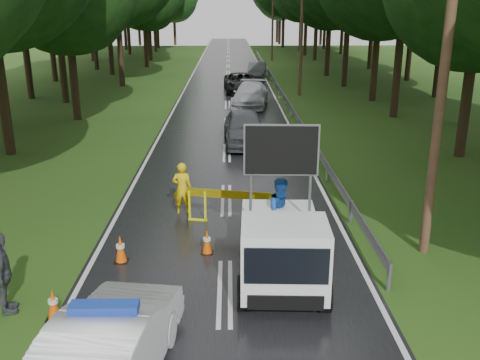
{
  "coord_description": "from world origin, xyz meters",
  "views": [
    {
      "loc": [
        0.13,
        -10.66,
        6.13
      ],
      "look_at": [
        0.42,
        4.18,
        1.3
      ],
      "focal_mm": 40.0,
      "sensor_mm": 36.0,
      "label": 1
    }
  ],
  "objects_px": {
    "work_truck": "(282,245)",
    "officer": "(182,188)",
    "queue_car_second": "(250,95)",
    "police_sedan": "(108,351)",
    "barrier": "(229,199)",
    "queue_car_third": "(241,83)",
    "civilian": "(282,213)",
    "queue_car_first": "(244,128)",
    "queue_car_fourth": "(257,70)"
  },
  "relations": [
    {
      "from": "work_truck",
      "to": "queue_car_fourth",
      "type": "relative_size",
      "value": 1.05
    },
    {
      "from": "queue_car_second",
      "to": "officer",
      "type": "bearing_deg",
      "value": -90.87
    },
    {
      "from": "officer",
      "to": "queue_car_second",
      "type": "xyz_separation_m",
      "value": [
        2.81,
        18.74,
        -0.08
      ]
    },
    {
      "from": "barrier",
      "to": "officer",
      "type": "relative_size",
      "value": 1.5
    },
    {
      "from": "work_truck",
      "to": "officer",
      "type": "distance_m",
      "value": 5.1
    },
    {
      "from": "barrier",
      "to": "queue_car_fourth",
      "type": "height_order",
      "value": "queue_car_fourth"
    },
    {
      "from": "police_sedan",
      "to": "barrier",
      "type": "xyz_separation_m",
      "value": [
        2.0,
        7.14,
        0.05
      ]
    },
    {
      "from": "queue_car_second",
      "to": "queue_car_fourth",
      "type": "distance_m",
      "value": 14.08
    },
    {
      "from": "police_sedan",
      "to": "civilian",
      "type": "bearing_deg",
      "value": -113.13
    },
    {
      "from": "police_sedan",
      "to": "civilian",
      "type": "distance_m",
      "value": 6.54
    },
    {
      "from": "police_sedan",
      "to": "queue_car_third",
      "type": "relative_size",
      "value": 0.9
    },
    {
      "from": "civilian",
      "to": "queue_car_fourth",
      "type": "distance_m",
      "value": 35.17
    },
    {
      "from": "work_truck",
      "to": "queue_car_first",
      "type": "relative_size",
      "value": 0.95
    },
    {
      "from": "barrier",
      "to": "queue_car_third",
      "type": "distance_m",
      "value": 25.59
    },
    {
      "from": "civilian",
      "to": "queue_car_second",
      "type": "height_order",
      "value": "civilian"
    },
    {
      "from": "civilian",
      "to": "work_truck",
      "type": "bearing_deg",
      "value": -120.56
    },
    {
      "from": "queue_car_first",
      "to": "queue_car_fourth",
      "type": "bearing_deg",
      "value": 84.0
    },
    {
      "from": "queue_car_first",
      "to": "queue_car_second",
      "type": "bearing_deg",
      "value": 84.49
    },
    {
      "from": "barrier",
      "to": "civilian",
      "type": "xyz_separation_m",
      "value": [
        1.39,
        -1.55,
        0.16
      ]
    },
    {
      "from": "queue_car_third",
      "to": "queue_car_fourth",
      "type": "distance_m",
      "value": 8.19
    },
    {
      "from": "police_sedan",
      "to": "civilian",
      "type": "xyz_separation_m",
      "value": [
        3.4,
        5.59,
        0.21
      ]
    },
    {
      "from": "barrier",
      "to": "officer",
      "type": "height_order",
      "value": "officer"
    },
    {
      "from": "officer",
      "to": "police_sedan",
      "type": "bearing_deg",
      "value": 86.85
    },
    {
      "from": "queue_car_fourth",
      "to": "barrier",
      "type": "bearing_deg",
      "value": -87.51
    },
    {
      "from": "civilian",
      "to": "queue_car_third",
      "type": "xyz_separation_m",
      "value": [
        -0.52,
        27.12,
        -0.24
      ]
    },
    {
      "from": "queue_car_first",
      "to": "queue_car_third",
      "type": "xyz_separation_m",
      "value": [
        0.17,
        16.0,
        -0.08
      ]
    },
    {
      "from": "civilian",
      "to": "queue_car_fourth",
      "type": "xyz_separation_m",
      "value": [
        1.1,
        35.15,
        -0.25
      ]
    },
    {
      "from": "work_truck",
      "to": "queue_car_second",
      "type": "height_order",
      "value": "work_truck"
    },
    {
      "from": "barrier",
      "to": "queue_car_first",
      "type": "height_order",
      "value": "queue_car_first"
    },
    {
      "from": "civilian",
      "to": "queue_car_third",
      "type": "relative_size",
      "value": 0.37
    },
    {
      "from": "officer",
      "to": "barrier",
      "type": "bearing_deg",
      "value": 150.78
    },
    {
      "from": "police_sedan",
      "to": "queue_car_third",
      "type": "height_order",
      "value": "police_sedan"
    },
    {
      "from": "police_sedan",
      "to": "barrier",
      "type": "distance_m",
      "value": 7.41
    },
    {
      "from": "work_truck",
      "to": "civilian",
      "type": "bearing_deg",
      "value": 86.94
    },
    {
      "from": "queue_car_second",
      "to": "queue_car_third",
      "type": "relative_size",
      "value": 1.0
    },
    {
      "from": "civilian",
      "to": "queue_car_fourth",
      "type": "height_order",
      "value": "civilian"
    },
    {
      "from": "officer",
      "to": "queue_car_fourth",
      "type": "bearing_deg",
      "value": -95.99
    },
    {
      "from": "queue_car_fourth",
      "to": "civilian",
      "type": "bearing_deg",
      "value": -85.06
    },
    {
      "from": "officer",
      "to": "civilian",
      "type": "distance_m",
      "value": 3.71
    },
    {
      "from": "queue_car_first",
      "to": "police_sedan",
      "type": "bearing_deg",
      "value": -100.93
    },
    {
      "from": "civilian",
      "to": "police_sedan",
      "type": "bearing_deg",
      "value": -146.23
    },
    {
      "from": "officer",
      "to": "queue_car_second",
      "type": "height_order",
      "value": "officer"
    },
    {
      "from": "queue_car_first",
      "to": "civilian",
      "type": "bearing_deg",
      "value": -88.18
    },
    {
      "from": "barrier",
      "to": "queue_car_third",
      "type": "bearing_deg",
      "value": 100.11
    },
    {
      "from": "officer",
      "to": "queue_car_second",
      "type": "relative_size",
      "value": 0.32
    },
    {
      "from": "police_sedan",
      "to": "work_truck",
      "type": "height_order",
      "value": "work_truck"
    },
    {
      "from": "queue_car_second",
      "to": "barrier",
      "type": "bearing_deg",
      "value": -86.34
    },
    {
      "from": "queue_car_third",
      "to": "police_sedan",
      "type": "bearing_deg",
      "value": -98.01
    },
    {
      "from": "work_truck",
      "to": "queue_car_first",
      "type": "xyz_separation_m",
      "value": [
        -0.5,
        13.09,
        -0.15
      ]
    },
    {
      "from": "work_truck",
      "to": "civilian",
      "type": "height_order",
      "value": "work_truck"
    }
  ]
}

